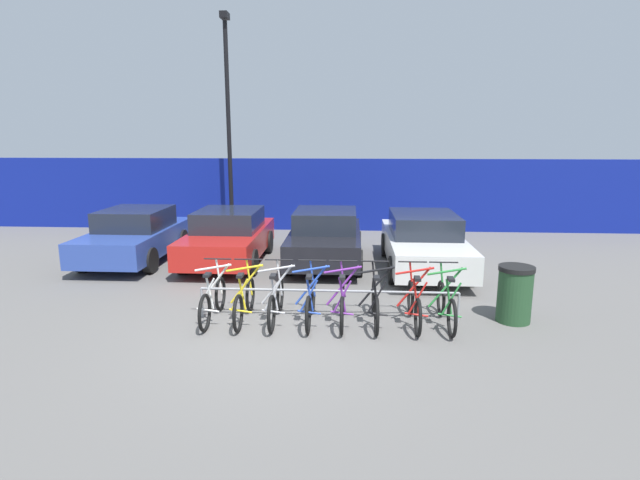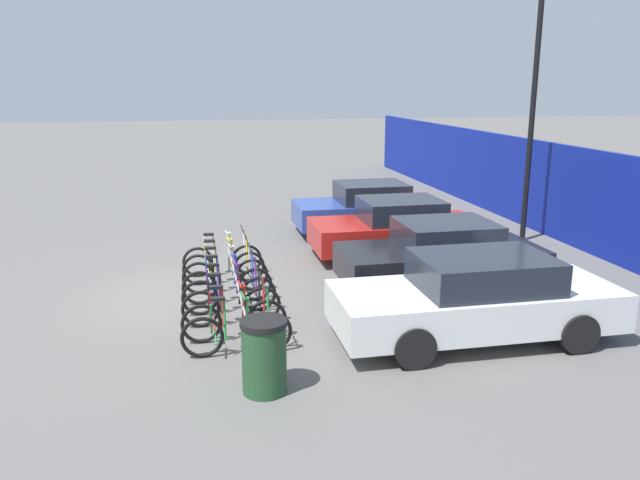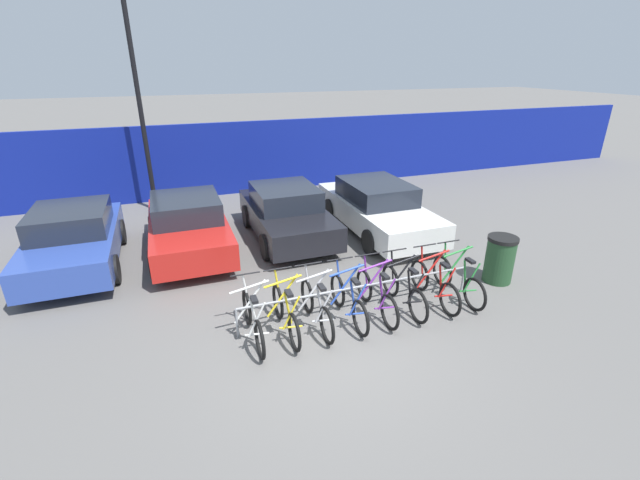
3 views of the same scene
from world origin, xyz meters
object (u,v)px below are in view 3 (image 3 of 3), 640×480
Objects in this scene: car_white at (377,207)px; bicycle_silver at (316,307)px; bicycle_purple at (376,296)px; bicycle_red at (434,285)px; bicycle_yellow at (285,313)px; car_black at (286,213)px; lamp_post at (136,82)px; bicycle_black at (404,291)px; trash_bin at (500,259)px; car_red at (188,226)px; bicycle_green at (458,280)px; bicycle_blue at (348,301)px; bike_rack at (361,289)px; bicycle_white at (253,320)px; car_blue at (74,239)px.

bicycle_silver is at bearing -129.30° from car_white.
bicycle_red is at bearing -1.89° from bicycle_purple.
bicycle_yellow is 0.42× the size of car_black.
bicycle_purple is 9.54m from lamp_post.
trash_bin is at bearing 2.76° from bicycle_black.
bicycle_silver is (0.57, 0.00, 0.00)m from bicycle_yellow.
bicycle_silver is at bearing -65.92° from car_red.
bicycle_purple is 3.10m from trash_bin.
bicycle_green is at bearing -1.89° from bicycle_purple.
bicycle_blue is 4.62m from car_white.
bicycle_red is 1.66× the size of trash_bin.
bicycle_black is at bearing -75.44° from car_black.
lamp_post is (-2.11, 7.97, 3.52)m from bicycle_yellow.
bicycle_yellow and bicycle_black have the same top height.
bicycle_yellow is at bearing -72.78° from car_red.
car_white is (2.49, -0.42, 0.00)m from car_black.
bicycle_red is 0.42× the size of car_black.
bicycle_blue is 3.67m from trash_bin.
bicycle_silver is 2.47m from bicycle_red.
bicycle_red reaches higher than trash_bin.
lamp_post is at bearing 108.06° from bicycle_silver.
bicycle_blue is 9.32m from lamp_post.
bicycle_white is at bearing -175.93° from bike_rack.
bicycle_black is 1.00× the size of bicycle_green.
bicycle_blue and bicycle_purple have the same top height.
bicycle_purple is (0.26, -0.15, -0.12)m from bike_rack.
lamp_post is (-5.15, 7.97, 3.52)m from bicycle_red.
car_blue is at bearing 135.76° from bicycle_silver.
bike_rack is 0.67× the size of lamp_post.
bicycle_white is 2.93m from bicycle_black.
bicycle_silver is 0.42× the size of car_red.
bicycle_yellow and bicycle_red have the same top height.
lamp_post is at bearing 114.82° from bike_rack.
bicycle_green is 3.87m from car_white.
car_white is at bearing 42.99° from bicycle_white.
bicycle_green is at bearing -3.42° from bicycle_black.
car_black is at bearing -47.82° from lamp_post.
car_white is at bearing -35.18° from lamp_post.
bicycle_red is (1.27, 0.00, 0.00)m from bicycle_purple.
car_red is (-3.66, 4.19, 0.31)m from bicycle_black.
car_blue reaches higher than bicycle_red.
bicycle_black is (0.84, -0.15, -0.12)m from bike_rack.
car_blue reaches higher than bicycle_silver.
bicycle_yellow is at bearing -75.19° from lamp_post.
bicycle_yellow is 4.46m from car_black.
bicycle_blue is at bearing -179.43° from bicycle_red.
bicycle_purple is at bearing -36.93° from car_blue.
lamp_post is at bearing 132.13° from trash_bin.
bicycle_blue is 0.57m from bicycle_purple.
bicycle_purple is 1.00× the size of bicycle_red.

